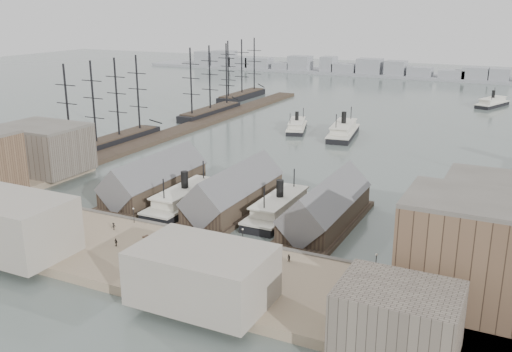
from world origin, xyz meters
The scene contains 40 objects.
ground centered at (0.00, 0.00, 0.00)m, with size 900.00×900.00×0.00m, color #4E5A56.
quay centered at (0.00, -20.00, 1.00)m, with size 180.00×30.00×2.00m, color gray.
seawall centered at (0.00, -5.20, 1.15)m, with size 180.00×1.20×2.30m, color #59544C.
west_wharf centered at (-68.00, 100.00, 0.80)m, with size 10.00×220.00×1.60m, color #2D231C.
ferry_shed_west centered at (-26.00, 16.88, 4.64)m, with size 14.00×42.00×12.60m.
ferry_shed_center centered at (0.00, 16.88, 4.64)m, with size 14.00×42.00×12.60m.
ferry_shed_east centered at (26.00, 16.88, 4.64)m, with size 14.00×42.00×12.60m.
warehouse_west_back centered at (-70.00, 18.00, 9.00)m, with size 26.00×20.00×14.00m, color #60564C.
warehouse_east_front centered at (66.00, -12.00, 11.50)m, with size 30.00×18.00×19.00m, color brown.
warehouse_east_back centered at (68.00, 15.00, 9.50)m, with size 28.00×20.00×15.00m, color #60564C.
street_bldg_center centered at (20.00, -32.00, 7.00)m, with size 24.00×16.00×10.00m, color gray.
street_bldg_west centered at (-30.00, -32.00, 8.00)m, with size 30.00×16.00×12.00m, color gray.
street_bldg_east centered at (55.00, -33.00, 7.50)m, with size 18.00×14.00×11.00m, color #60564C.
lamp_post_far_w centered at (-45.00, -7.00, 4.71)m, with size 0.44×0.44×3.92m.
lamp_post_near_w centered at (-15.00, -7.00, 4.71)m, with size 0.44×0.44×3.92m.
lamp_post_near_e centered at (15.00, -7.00, 4.71)m, with size 0.44×0.44×3.92m.
lamp_post_far_e centered at (45.00, -7.00, 4.71)m, with size 0.44×0.44×3.92m.
far_shore centered at (-2.07, 334.14, 3.91)m, with size 500.00×40.00×15.72m.
ferry_docked_west centered at (-13.00, 12.72, 2.53)m, with size 9.07×30.25×10.80m.
ferry_docked_east centered at (13.00, 17.70, 2.47)m, with size 8.85×29.51×10.54m.
ferry_open_near centered at (-23.70, 118.34, 2.08)m, with size 14.55×25.92×8.87m.
ferry_open_mid centered at (-1.45, 115.52, 2.63)m, with size 14.02×32.48×11.22m.
ferry_open_far centered at (48.23, 222.81, 2.20)m, with size 16.46×27.38×9.38m.
sailing_ship_near centered at (-77.48, 57.31, 2.49)m, with size 8.24×56.77×33.88m.
sailing_ship_mid centered at (-75.91, 132.00, 2.46)m, with size 8.37×48.35×34.40m.
sailing_ship_far centered at (-86.29, 185.73, 2.48)m, with size 8.35×46.40×34.34m.
tram centered at (51.94, -17.21, 4.06)m, with size 4.16×11.56×4.02m.
horse_cart_left centered at (-30.65, -14.78, 2.80)m, with size 4.80×2.90×1.55m.
horse_cart_center centered at (-3.09, -14.53, 2.80)m, with size 4.95×2.20×1.55m.
horse_cart_right centered at (16.47, -21.56, 2.83)m, with size 4.85×3.21×1.65m.
pedestrian_1 centered at (-37.88, -23.90, 2.79)m, with size 0.77×0.60×1.57m, color black.
pedestrian_2 centered at (-16.52, -12.78, 2.89)m, with size 1.15×0.66×1.78m, color black.
pedestrian_3 centered at (-9.83, -20.04, 2.90)m, with size 1.06×0.44×1.80m, color black.
pedestrian_4 centered at (5.69, -16.91, 2.87)m, with size 0.85×0.55×1.74m, color black.
pedestrian_5 centered at (10.44, -17.01, 2.91)m, with size 0.66×0.49×1.82m, color black.
pedestrian_6 centered at (27.70, -10.64, 2.84)m, with size 0.82×0.64×1.69m, color black.
pedestrian_7 centered at (24.45, -27.92, 2.81)m, with size 1.05×0.60×1.62m, color black.
pedestrian_8 centered at (43.90, -15.59, 2.89)m, with size 1.05×0.44×1.78m, color black.
pedestrian_9 centered at (52.65, -21.93, 2.91)m, with size 0.89×0.58×1.82m, color black.
pedestrian_11 centered at (-31.24, -25.11, 2.82)m, with size 1.06×0.61×1.64m, color black.
Camera 1 is at (69.52, -110.52, 53.20)m, focal length 40.00 mm.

